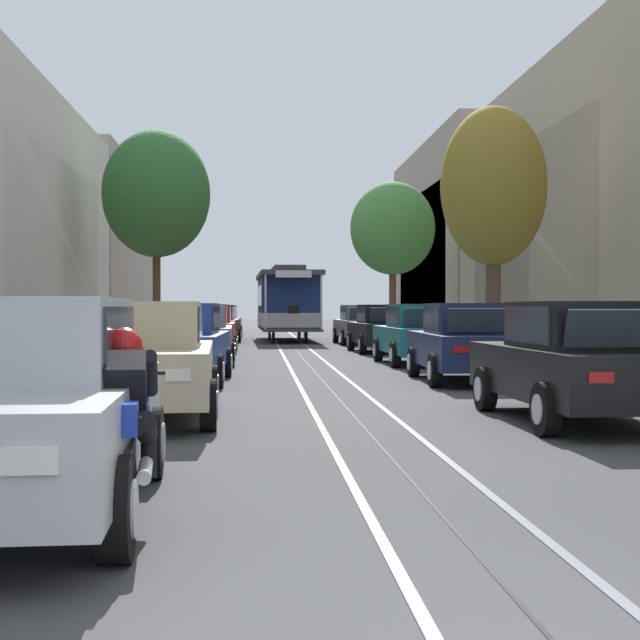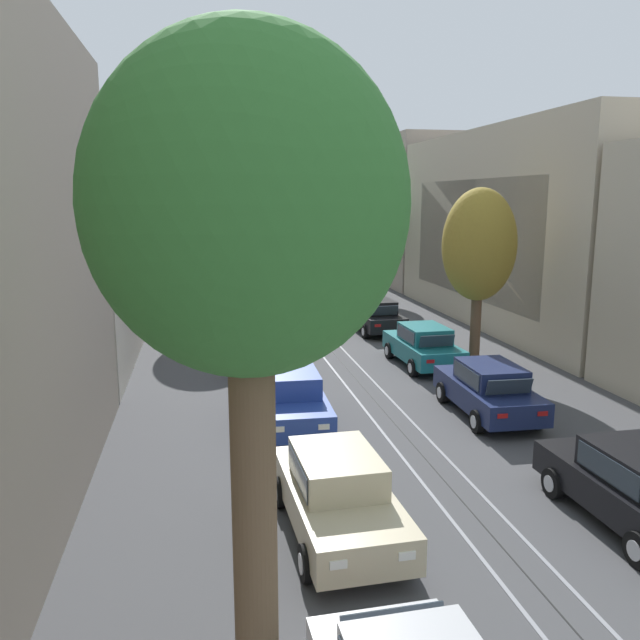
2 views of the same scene
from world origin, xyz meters
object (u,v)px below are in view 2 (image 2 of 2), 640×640
object	(u,v)px
parked_car_blue_mid_left	(291,399)
cable_car_trolley	(285,272)
parked_car_teal_fourth_right	(423,346)
parked_car_beige_second_left	(338,494)
parked_car_maroon_far_left	(235,284)
street_tree_kerb_left_near	(248,219)
parked_car_maroon_sixth_left	(241,297)
parked_car_black_fifth_right	(375,315)
parked_car_red_fifth_left	(252,318)
parked_car_black_second_right	(636,487)
parked_car_grey_sixth_right	(345,295)
street_tree_kerb_left_second	(205,213)
parked_car_grey_fourth_left	(268,349)
parked_car_navy_mid_right	(488,389)
street_tree_kerb_right_mid	(360,218)
street_tree_kerb_right_second	(479,246)

from	to	relation	value
parked_car_blue_mid_left	cable_car_trolley	bearing A→B (deg)	82.84
parked_car_blue_mid_left	parked_car_teal_fourth_right	world-z (taller)	same
parked_car_beige_second_left	parked_car_teal_fourth_right	distance (m)	12.78
parked_car_maroon_far_left	street_tree_kerb_left_near	bearing A→B (deg)	-92.77
parked_car_beige_second_left	parked_car_maroon_sixth_left	world-z (taller)	same
parked_car_beige_second_left	parked_car_black_fifth_right	xyz separation A→B (m)	(5.68, 17.79, 0.00)
parked_car_red_fifth_left	cable_car_trolley	size ratio (longest dim) A/B	0.48
parked_car_maroon_sixth_left	parked_car_black_second_right	xyz separation A→B (m)	(5.92, -25.57, 0.00)
parked_car_red_fifth_left	parked_car_grey_sixth_right	distance (m)	8.62
parked_car_black_second_right	parked_car_teal_fourth_right	xyz separation A→B (m)	(0.05, 12.16, 0.00)
parked_car_grey_sixth_right	street_tree_kerb_left_second	size ratio (longest dim) A/B	0.56
parked_car_beige_second_left	parked_car_grey_fourth_left	size ratio (longest dim) A/B	1.00
parked_car_grey_fourth_left	parked_car_black_fifth_right	bearing A→B (deg)	45.26
parked_car_navy_mid_right	parked_car_maroon_far_left	bearing A→B (deg)	103.63
parked_car_grey_fourth_left	parked_car_beige_second_left	bearing A→B (deg)	-89.75
street_tree_kerb_left_near	street_tree_kerb_right_mid	world-z (taller)	street_tree_kerb_left_near
street_tree_kerb_left_near	parked_car_grey_fourth_left	bearing A→B (deg)	83.59
street_tree_kerb_left_second	street_tree_kerb_right_mid	world-z (taller)	street_tree_kerb_left_second
parked_car_beige_second_left	parked_car_grey_fourth_left	world-z (taller)	same
street_tree_kerb_right_mid	parked_car_maroon_far_left	bearing A→B (deg)	167.22
parked_car_red_fifth_left	parked_car_grey_sixth_right	xyz separation A→B (m)	(5.84, 6.33, 0.00)
parked_car_beige_second_left	street_tree_kerb_left_near	bearing A→B (deg)	-112.41
parked_car_maroon_far_left	parked_car_black_fifth_right	bearing A→B (deg)	-64.81
parked_car_grey_sixth_right	street_tree_kerb_right_mid	bearing A→B (deg)	65.53
parked_car_beige_second_left	parked_car_grey_sixth_right	xyz separation A→B (m)	(5.72, 24.45, 0.00)
parked_car_red_fifth_left	parked_car_black_fifth_right	xyz separation A→B (m)	(5.81, -0.33, 0.00)
parked_car_maroon_sixth_left	street_tree_kerb_right_second	xyz separation A→B (m)	(7.79, -13.97, 3.76)
parked_car_grey_fourth_left	parked_car_grey_sixth_right	size ratio (longest dim) A/B	1.00
parked_car_maroon_sixth_left	parked_car_black_second_right	distance (m)	26.25
parked_car_navy_mid_right	parked_car_grey_sixth_right	size ratio (longest dim) A/B	1.00
parked_car_maroon_sixth_left	parked_car_maroon_far_left	distance (m)	5.54
parked_car_blue_mid_left	parked_car_grey_sixth_right	bearing A→B (deg)	72.73
parked_car_maroon_sixth_left	street_tree_kerb_left_near	xyz separation A→B (m)	(-1.73, -29.48, 5.29)
street_tree_kerb_left_near	street_tree_kerb_left_second	size ratio (longest dim) A/B	1.01
parked_car_grey_fourth_left	street_tree_kerb_right_mid	world-z (taller)	street_tree_kerb_right_mid
parked_car_maroon_sixth_left	parked_car_black_second_right	size ratio (longest dim) A/B	1.01
parked_car_maroon_sixth_left	parked_car_grey_sixth_right	size ratio (longest dim) A/B	1.00
parked_car_blue_mid_left	parked_car_maroon_far_left	size ratio (longest dim) A/B	1.00
street_tree_kerb_left_second	street_tree_kerb_right_mid	size ratio (longest dim) A/B	1.10
parked_car_grey_sixth_right	cable_car_trolley	distance (m)	5.47
parked_car_black_second_right	street_tree_kerb_left_near	bearing A→B (deg)	-152.95
parked_car_maroon_sixth_left	parked_car_blue_mid_left	bearing A→B (deg)	-89.56
parked_car_grey_fourth_left	parked_car_navy_mid_right	bearing A→B (deg)	-47.28
parked_car_maroon_sixth_left	street_tree_kerb_right_mid	xyz separation A→B (m)	(7.79, 3.76, 4.21)
parked_car_black_fifth_right	street_tree_kerb_left_near	distance (m)	24.29
parked_car_teal_fourth_right	street_tree_kerb_left_second	distance (m)	13.37
parked_car_teal_fourth_right	parked_car_grey_sixth_right	xyz separation A→B (m)	(-0.06, 13.05, 0.00)
parked_car_navy_mid_right	street_tree_kerb_left_near	world-z (taller)	street_tree_kerb_left_near
parked_car_blue_mid_left	street_tree_kerb_left_near	world-z (taller)	street_tree_kerb_left_near
street_tree_kerb_left_near	cable_car_trolley	world-z (taller)	street_tree_kerb_left_near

